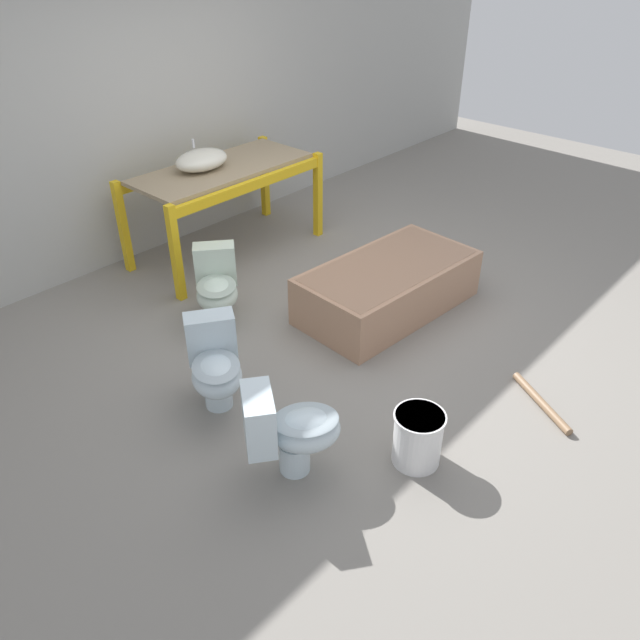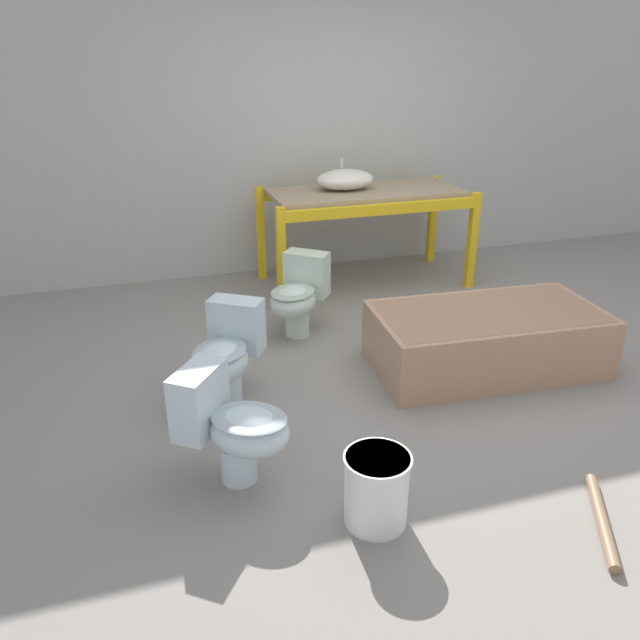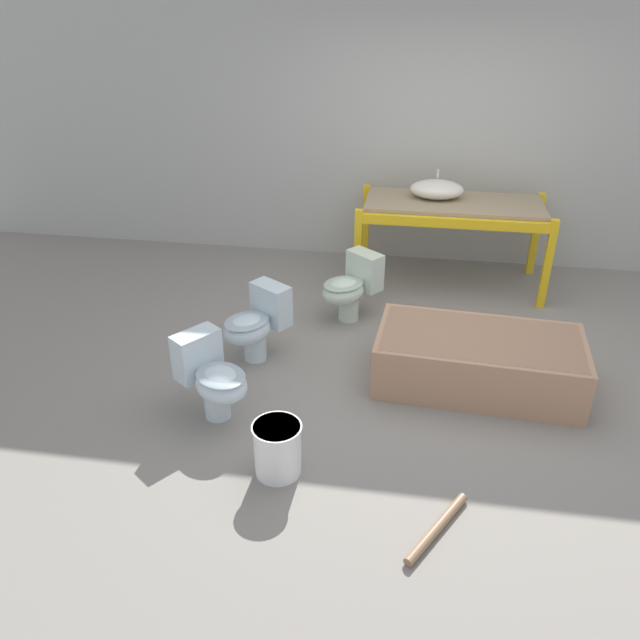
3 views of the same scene
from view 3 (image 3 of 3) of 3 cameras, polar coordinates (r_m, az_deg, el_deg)
name	(u,v)px [view 3 (image 3 of 3)]	position (r m, az deg, el deg)	size (l,w,h in m)	color
ground_plane	(426,359)	(5.22, 9.68, -3.57)	(12.00, 12.00, 0.00)	gray
warehouse_wall_rear	(442,110)	(6.72, 11.06, 18.36)	(10.80, 0.08, 3.20)	#ADADA8
shelving_rack	(453,213)	(6.30, 12.05, 9.51)	(1.83, 0.86, 0.87)	yellow
sink_basin	(437,189)	(6.29, 10.63, 11.66)	(0.52, 0.36, 0.26)	silver
bathtub_main	(478,357)	(4.88, 14.28, -3.31)	(1.58, 0.89, 0.42)	tan
toilet_near	(351,286)	(5.63, 2.84, 3.10)	(0.61, 0.64, 0.60)	silver
toilet_far	(213,377)	(4.42, -9.76, -5.11)	(0.64, 0.60, 0.60)	silver
toilet_extra	(256,323)	(5.04, -5.88, -0.26)	(0.58, 0.65, 0.60)	silver
bucket_white	(278,448)	(3.97, -3.91, -11.61)	(0.31, 0.31, 0.36)	white
loose_pipe	(437,528)	(3.78, 10.65, -18.18)	(0.36, 0.57, 0.05)	#8C6B4C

